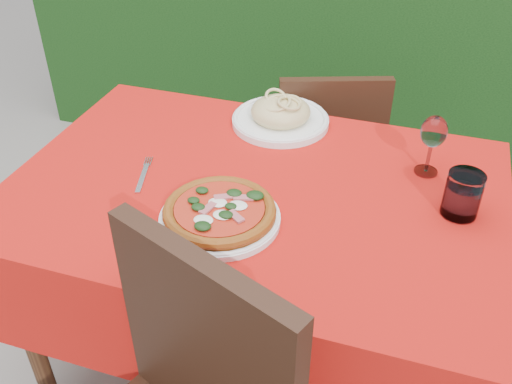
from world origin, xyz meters
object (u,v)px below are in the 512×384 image
(wine_glass, at_px, (433,134))
(fork, at_px, (142,178))
(chair_far, at_px, (326,156))
(water_glass, at_px, (462,197))
(pasta_plate, at_px, (281,115))
(pizza_plate, at_px, (220,213))

(wine_glass, height_order, fork, wine_glass)
(chair_far, bearing_deg, water_glass, 106.55)
(pasta_plate, distance_m, water_glass, 0.60)
(chair_far, height_order, water_glass, water_glass)
(pizza_plate, distance_m, pasta_plate, 0.50)
(fork, bearing_deg, pizza_plate, -37.98)
(chair_far, relative_size, pasta_plate, 2.80)
(pasta_plate, xyz_separation_m, wine_glass, (0.44, -0.13, 0.09))
(pizza_plate, bearing_deg, chair_far, 82.80)
(chair_far, xyz_separation_m, wine_glass, (0.34, -0.44, 0.40))
(fork, bearing_deg, chair_far, 46.74)
(chair_far, relative_size, wine_glass, 4.90)
(pasta_plate, bearing_deg, water_glass, -28.86)
(chair_far, height_order, wine_glass, wine_glass)
(water_glass, xyz_separation_m, fork, (-0.79, -0.10, -0.05))
(chair_far, xyz_separation_m, pasta_plate, (-0.10, -0.30, 0.31))
(pizza_plate, distance_m, fork, 0.28)
(pizza_plate, xyz_separation_m, wine_glass, (0.45, 0.36, 0.09))
(pizza_plate, height_order, wine_glass, wine_glass)
(water_glass, bearing_deg, chair_far, 126.02)
(chair_far, bearing_deg, wine_glass, 108.83)
(water_glass, relative_size, wine_glass, 0.68)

